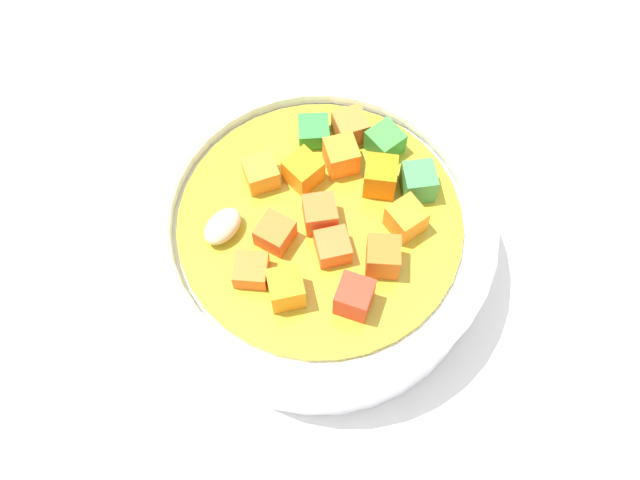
{
  "coord_description": "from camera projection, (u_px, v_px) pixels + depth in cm",
  "views": [
    {
      "loc": [
        -13.44,
        -10.66,
        38.19
      ],
      "look_at": [
        0.0,
        0.0,
        2.83
      ],
      "focal_mm": 39.99,
      "sensor_mm": 36.0,
      "label": 1
    }
  ],
  "objects": [
    {
      "name": "ground_plane",
      "position": [
        320.0,
        268.0,
        0.43
      ],
      "size": [
        140.0,
        140.0,
        2.0
      ],
      "primitive_type": "cube",
      "color": "silver"
    },
    {
      "name": "spoon",
      "position": [
        377.0,
        34.0,
        0.49
      ],
      "size": [
        10.87,
        17.72,
        0.85
      ],
      "rotation": [
        0.0,
        0.0,
        2.08
      ],
      "color": "silver",
      "rests_on": "ground_plane"
    },
    {
      "name": "soup_bowl_main",
      "position": [
        320.0,
        236.0,
        0.39
      ],
      "size": [
        18.68,
        18.68,
        7.09
      ],
      "color": "white",
      "rests_on": "ground_plane"
    }
  ]
}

